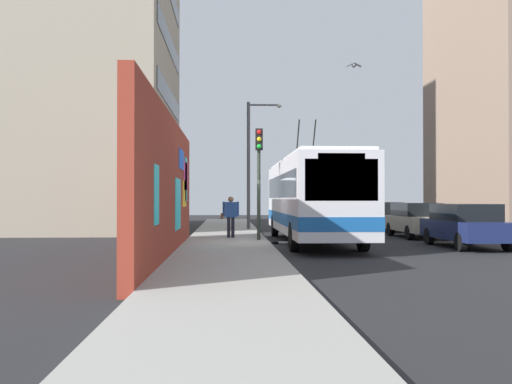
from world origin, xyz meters
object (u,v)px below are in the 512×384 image
parked_car_champagne (417,219)px  traffic_light (259,165)px  parked_car_white (358,213)px  street_lamp (252,156)px  parked_car_black (382,215)px  parked_car_navy (465,224)px  city_bus (312,196)px  pedestrian_midblock (231,213)px

parked_car_champagne → traffic_light: bearing=113.4°
parked_car_white → street_lamp: bearing=131.0°
parked_car_champagne → parked_car_black: bearing=0.0°
parked_car_navy → traffic_light: traffic_light is taller
traffic_light → parked_car_white: bearing=-26.5°
parked_car_navy → street_lamp: bearing=34.6°
parked_car_navy → parked_car_black: size_ratio=0.99×
city_bus → parked_car_navy: (-2.58, -5.20, -1.02)m
street_lamp → city_bus: bearing=-165.6°
city_bus → parked_car_navy: city_bus is taller
city_bus → parked_car_white: bearing=-20.1°
city_bus → parked_car_black: bearing=-31.9°
parked_car_champagne → parked_car_white: (11.57, -0.00, 0.00)m
pedestrian_midblock → street_lamp: street_lamp is taller
traffic_light → city_bus: bearing=-76.5°
parked_car_champagne → parked_car_black: same height
parked_car_navy → parked_car_black: bearing=0.0°
pedestrian_midblock → traffic_light: size_ratio=0.39×
parked_car_champagne → pedestrian_midblock: pedestrian_midblock is taller
parked_car_navy → pedestrian_midblock: size_ratio=2.63×
parked_car_navy → city_bus: bearing=63.6°
city_bus → pedestrian_midblock: 3.45m
city_bus → parked_car_champagne: size_ratio=2.83×
parked_car_champagne → pedestrian_midblock: 8.64m
pedestrian_midblock → traffic_light: traffic_light is taller
street_lamp → parked_car_champagne: bearing=-126.0°
parked_car_white → traffic_light: size_ratio=1.07×
parked_car_navy → traffic_light: size_ratio=1.03×
parked_car_navy → street_lamp: 13.17m
parked_car_navy → parked_car_champagne: (5.25, 0.00, -0.00)m
pedestrian_midblock → parked_car_white: bearing=-32.4°
pedestrian_midblock → street_lamp: 7.70m
parked_car_champagne → pedestrian_midblock: (-1.75, 8.45, 0.32)m
parked_car_black → parked_car_white: same height
city_bus → pedestrian_midblock: size_ratio=7.03×
city_bus → traffic_light: 2.53m
city_bus → parked_car_white: 15.19m
parked_car_white → pedestrian_midblock: (-13.31, 8.45, 0.32)m
parked_car_black → traffic_light: bearing=140.4°
parked_car_black → city_bus: bearing=148.1°
traffic_light → parked_car_navy: bearing=-105.7°
parked_car_navy → street_lamp: street_lamp is taller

